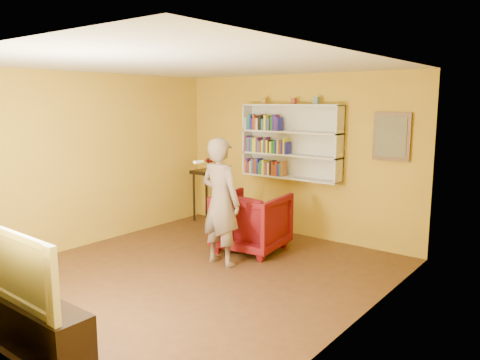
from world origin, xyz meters
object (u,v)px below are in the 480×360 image
at_px(bookshelf, 292,142).
at_px(ruby_lustre, 209,162).
at_px(television, 34,268).
at_px(tv_cabinet, 38,327).
at_px(person, 221,202).
at_px(console_table, 209,179).
at_px(armchair, 252,222).

relative_size(bookshelf, ruby_lustre, 7.56).
xyz_separation_m(bookshelf, television, (0.20, -4.66, -0.80)).
bearing_deg(tv_cabinet, television, 0.00).
bearing_deg(tv_cabinet, person, 93.81).
bearing_deg(console_table, ruby_lustre, -63.43).
height_order(armchair, person, person).
relative_size(ruby_lustre, armchair, 0.24).
distance_m(bookshelf, person, 2.00).
relative_size(bookshelf, person, 1.01).
relative_size(console_table, person, 0.55).
height_order(bookshelf, tv_cabinet, bookshelf).
bearing_deg(bookshelf, ruby_lustre, -174.70).
distance_m(console_table, person, 2.44).
height_order(console_table, ruby_lustre, ruby_lustre).
xyz_separation_m(person, tv_cabinet, (0.19, -2.79, -0.66)).
bearing_deg(television, tv_cabinet, 0.00).
relative_size(ruby_lustre, tv_cabinet, 0.19).
height_order(person, tv_cabinet, person).
height_order(bookshelf, television, bookshelf).
bearing_deg(armchair, person, 84.82).
xyz_separation_m(bookshelf, tv_cabinet, (0.20, -4.66, -1.37)).
bearing_deg(ruby_lustre, console_table, 116.57).
xyz_separation_m(armchair, tv_cabinet, (0.21, -3.55, -0.22)).
bearing_deg(console_table, armchair, -29.15).
distance_m(bookshelf, television, 4.73).
relative_size(ruby_lustre, television, 0.20).
xyz_separation_m(console_table, armchair, (1.71, -0.95, -0.36)).
bearing_deg(ruby_lustre, tv_cabinet, -66.88).
bearing_deg(tv_cabinet, bookshelf, 92.47).
bearing_deg(armchair, ruby_lustre, -36.24).
bearing_deg(bookshelf, armchair, -90.51).
bearing_deg(ruby_lustre, person, -44.57).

